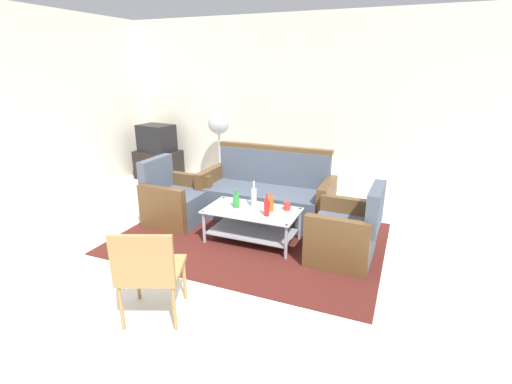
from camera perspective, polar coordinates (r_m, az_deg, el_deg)
ground_plane at (r=4.00m, az=-6.24°, el=-11.64°), size 14.00×14.00×0.00m
wall_back at (r=6.33m, az=6.96°, el=13.07°), size 6.52×0.12×2.80m
rug at (r=4.62m, az=-0.84°, el=-7.05°), size 3.13×2.20×0.01m
couch at (r=5.12m, az=1.63°, el=-0.62°), size 1.80×0.74×0.96m
armchair_left at (r=5.12m, az=-12.29°, el=-1.41°), size 0.71×0.77×0.85m
armchair_right at (r=4.16m, az=13.59°, el=-6.35°), size 0.72×0.78×0.85m
coffee_table at (r=4.43m, az=-0.60°, el=-4.42°), size 1.10×0.60×0.40m
bottle_red at (r=4.18m, az=1.65°, el=-2.38°), size 0.06×0.06×0.26m
bottle_green at (r=4.44m, az=-3.05°, el=-1.30°), size 0.08×0.08×0.22m
bottle_clear at (r=4.44m, az=-0.32°, el=-0.77°), size 0.07×0.07×0.32m
bottle_orange at (r=4.32m, az=2.30°, el=-1.80°), size 0.06×0.06×0.23m
cup at (r=4.37m, az=4.79°, el=-2.16°), size 0.08×0.08×0.10m
tv_stand at (r=7.22m, az=-14.66°, el=4.11°), size 0.80×0.50×0.52m
television at (r=7.12m, az=-14.98°, el=8.00°), size 0.65×0.51×0.48m
pedestal_fan at (r=6.44m, az=-5.74°, el=9.73°), size 0.36×0.36×1.27m
wicker_chair at (r=3.14m, az=-16.14°, el=-11.10°), size 0.63×0.63×0.84m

